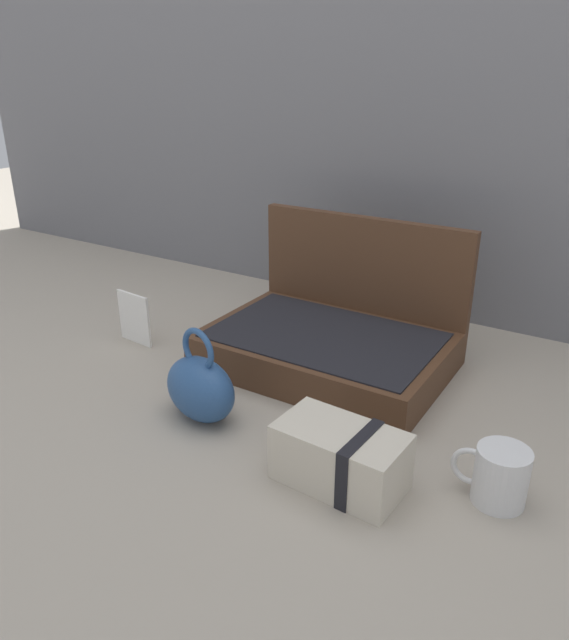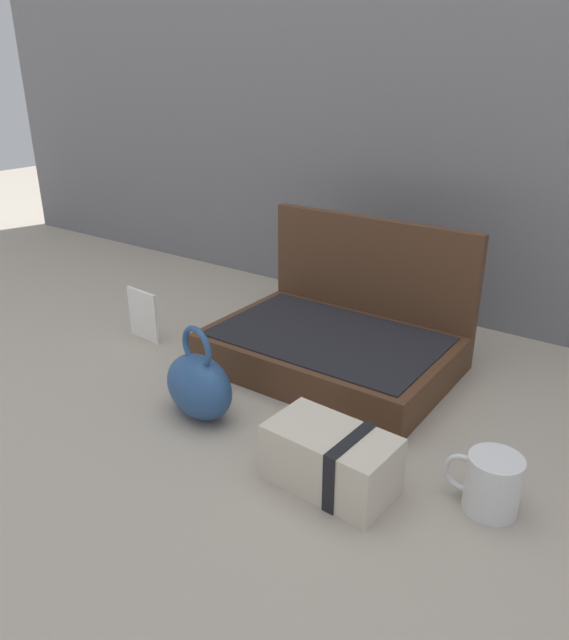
# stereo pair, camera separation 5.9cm
# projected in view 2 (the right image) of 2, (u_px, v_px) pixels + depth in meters

# --- Properties ---
(ground_plane) EXTENTS (6.00, 6.00, 0.00)m
(ground_plane) POSITION_uv_depth(u_px,v_px,m) (289.00, 394.00, 1.20)
(ground_plane) COLOR #9E9384
(back_wall) EXTENTS (3.20, 0.06, 1.40)m
(back_wall) POSITION_uv_depth(u_px,v_px,m) (437.00, 18.00, 1.36)
(back_wall) COLOR slate
(back_wall) RESTS_ON ground_plane
(open_suitcase) EXTENTS (0.50, 0.35, 0.30)m
(open_suitcase) POSITION_uv_depth(u_px,v_px,m) (337.00, 337.00, 1.30)
(open_suitcase) COLOR #4C301E
(open_suitcase) RESTS_ON ground_plane
(teal_pouch_handbag) EXTENTS (0.17, 0.12, 0.18)m
(teal_pouch_handbag) POSITION_uv_depth(u_px,v_px,m) (199.00, 385.00, 1.10)
(teal_pouch_handbag) COLOR #284C7F
(teal_pouch_handbag) RESTS_ON ground_plane
(cream_toiletry_bag) EXTENTS (0.20, 0.12, 0.10)m
(cream_toiletry_bag) POSITION_uv_depth(u_px,v_px,m) (332.00, 459.00, 0.92)
(cream_toiletry_bag) COLOR beige
(cream_toiletry_bag) RESTS_ON ground_plane
(coffee_mug) EXTENTS (0.12, 0.08, 0.09)m
(coffee_mug) POSITION_uv_depth(u_px,v_px,m) (491.00, 483.00, 0.87)
(coffee_mug) COLOR silver
(coffee_mug) RESTS_ON ground_plane
(info_card_left) EXTENTS (0.10, 0.02, 0.12)m
(info_card_left) POSITION_uv_depth(u_px,v_px,m) (143.00, 315.00, 1.42)
(info_card_left) COLOR white
(info_card_left) RESTS_ON ground_plane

